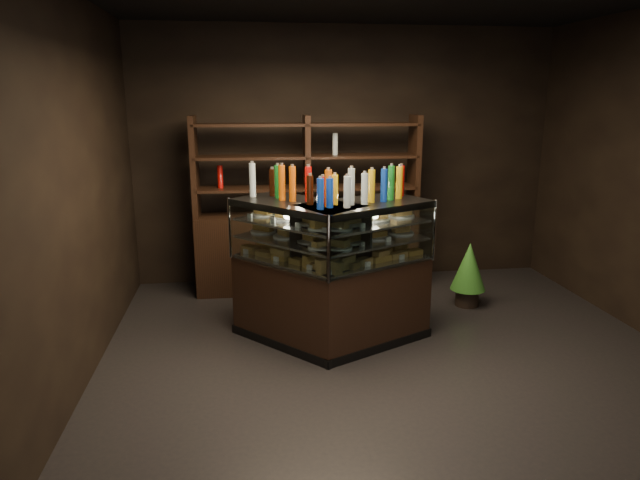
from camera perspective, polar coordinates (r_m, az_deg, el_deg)
The scene contains 7 objects.
ground at distance 4.96m, azimuth 7.70°, elevation -12.34°, with size 5.00×5.00×0.00m, color black.
room_shell at distance 4.44m, azimuth 8.54°, elevation 10.66°, with size 5.02×5.02×3.01m.
display_case at distance 5.22m, azimuth 1.06°, elevation -5.51°, with size 1.86×1.30×1.31m.
food_display at distance 5.05m, azimuth 1.09°, elevation 0.34°, with size 1.56×0.93×0.41m.
bottles_top at distance 4.97m, azimuth 1.11°, elevation 5.43°, with size 1.39×0.79×0.30m.
potted_conifer at distance 6.28m, azimuth 14.68°, elevation -2.46°, with size 0.37×0.37×0.79m.
back_shelving at distance 6.55m, azimuth -1.30°, elevation 0.07°, with size 2.53×0.48×2.00m.
Camera 1 is at (-1.24, -4.26, 2.21)m, focal length 32.00 mm.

